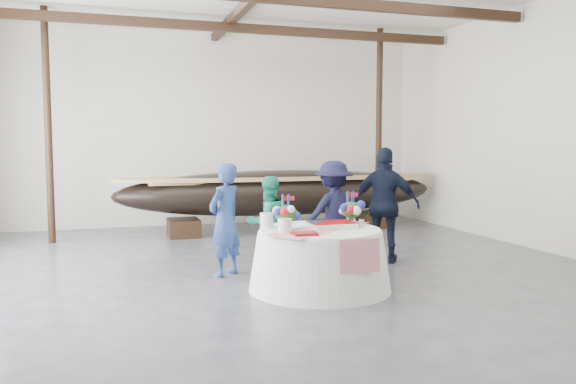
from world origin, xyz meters
name	(u,v)px	position (x,y,z in m)	size (l,w,h in m)	color
floor	(292,282)	(0.00, 0.00, 0.00)	(10.00, 12.00, 0.01)	#3D3D42
wall_back	(214,130)	(0.00, 6.00, 2.25)	(10.00, 0.02, 4.50)	silver
pavilion_structure	(276,2)	(0.00, 0.76, 4.00)	(9.80, 11.76, 4.50)	black
longboat_display	(283,192)	(1.20, 4.34, 0.86)	(7.20, 1.44, 1.35)	black
banquet_table	(320,259)	(0.24, -0.48, 0.40)	(1.88, 1.88, 0.81)	silver
tabletop_items	(317,216)	(0.24, -0.36, 0.96)	(1.72, 1.49, 0.40)	#B51225
guest_woman_blue	(225,220)	(-0.81, 0.65, 0.82)	(0.60, 0.39, 1.65)	navy
guest_woman_teal	(268,223)	(-0.10, 0.86, 0.72)	(0.70, 0.54, 1.43)	#1FA17A
guest_man_left	(333,213)	(0.98, 0.87, 0.83)	(1.07, 0.62, 1.66)	black
guest_man_right	(385,205)	(1.84, 0.78, 0.93)	(1.09, 0.46, 1.87)	black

